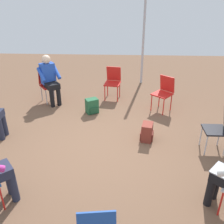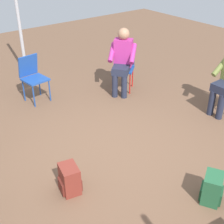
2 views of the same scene
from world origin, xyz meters
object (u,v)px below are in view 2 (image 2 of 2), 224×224
chair_northwest (124,65)px  chair_west (33,75)px  backpack_by_empty_chair (212,189)px  person_in_magenta (122,58)px  backpack_near_laptop_user (70,180)px

chair_northwest → chair_west: (-0.61, -1.65, 0.00)m
chair_west → chair_northwest: bearing=152.5°
chair_northwest → backpack_by_empty_chair: 3.24m
chair_west → backpack_by_empty_chair: chair_west is taller
chair_northwest → chair_west: bearing=29.2°
person_in_magenta → backpack_near_laptop_user: bearing=87.7°
chair_west → backpack_near_laptop_user: 2.61m
chair_west → person_in_magenta: (0.72, 1.52, 0.20)m
chair_west → backpack_near_laptop_user: size_ratio=2.36×
person_in_magenta → backpack_near_laptop_user: 2.91m
chair_northwest → backpack_by_empty_chair: size_ratio=2.36×
chair_northwest → backpack_by_empty_chair: bearing=118.7°
person_in_magenta → backpack_near_laptop_user: size_ratio=3.44×
backpack_near_laptop_user → chair_west: bearing=163.6°
chair_northwest → chair_west: size_ratio=1.00×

